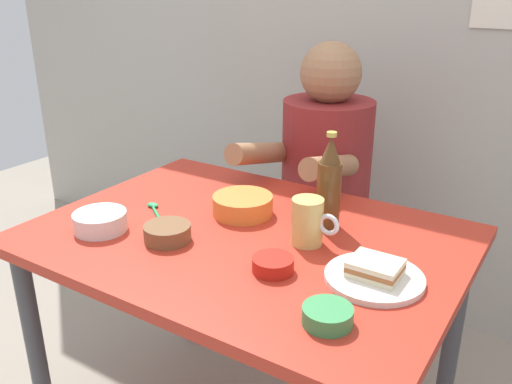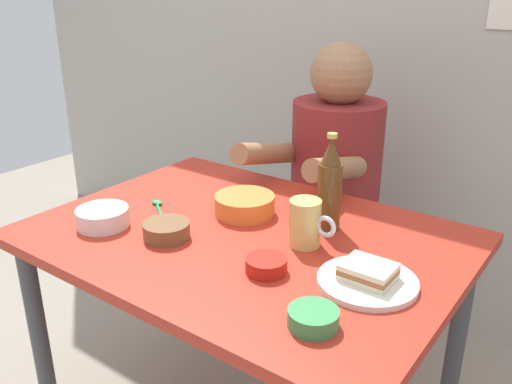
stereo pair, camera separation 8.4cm
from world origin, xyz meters
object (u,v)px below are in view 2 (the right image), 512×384
beer_bottle (330,187)px  sambal_bowl_red (266,264)px  sandwich (368,272)px  beer_mug (306,223)px  person_seated (335,159)px  plate_orange (367,282)px  dining_table (245,264)px  stool (330,262)px

beer_bottle → sambal_bowl_red: bearing=-89.8°
sandwich → sambal_bowl_red: 0.23m
beer_bottle → sandwich: bearing=-43.5°
beer_mug → sambal_bowl_red: size_ratio=1.31×
person_seated → sambal_bowl_red: bearing=-72.9°
plate_orange → sambal_bowl_red: bearing=-158.0°
plate_orange → beer_mug: bearing=158.8°
dining_table → stool: dining_table is taller
sandwich → sambal_bowl_red: (-0.21, -0.08, -0.01)m
dining_table → sambal_bowl_red: 0.23m
plate_orange → beer_mug: (-0.21, 0.08, 0.05)m
beer_mug → person_seated: bearing=111.8°
sandwich → beer_bottle: 0.30m
person_seated → plate_orange: size_ratio=3.27×
plate_orange → sambal_bowl_red: sambal_bowl_red is taller
plate_orange → beer_bottle: beer_bottle is taller
plate_orange → beer_bottle: bearing=136.5°
stool → sambal_bowl_red: (0.23, -0.76, 0.41)m
plate_orange → sambal_bowl_red: (-0.21, -0.08, 0.01)m
sandwich → dining_table: bearing=173.1°
dining_table → plate_orange: plate_orange is taller
sandwich → beer_bottle: bearing=136.5°
dining_table → plate_orange: (0.37, -0.04, 0.10)m
beer_mug → sambal_bowl_red: 0.17m
plate_orange → sandwich: size_ratio=2.00×
beer_mug → sambal_bowl_red: (-0.00, -0.17, -0.04)m
dining_table → sandwich: sandwich is taller
dining_table → plate_orange: bearing=-6.9°
dining_table → sandwich: (0.37, -0.04, 0.13)m
dining_table → sandwich: 0.39m
beer_bottle → dining_table: bearing=-135.7°
sandwich → sambal_bowl_red: size_ratio=1.15×
person_seated → beer_mug: 0.63m
stool → sandwich: 0.91m
stool → sambal_bowl_red: 0.89m
stool → sandwich: size_ratio=4.09×
sandwich → stool: bearing=123.2°
sambal_bowl_red → plate_orange: bearing=22.0°
person_seated → sambal_bowl_red: (0.23, -0.75, -0.01)m
beer_bottle → sambal_bowl_red: size_ratio=2.73×
sandwich → sambal_bowl_red: bearing=-158.0°
plate_orange → person_seated: bearing=123.6°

